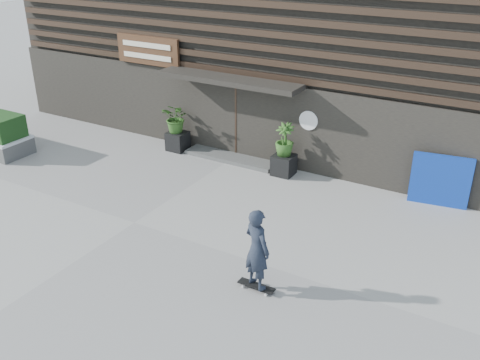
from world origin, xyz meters
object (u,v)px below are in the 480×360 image
Objects in this scene: skateboarder at (257,249)px; planter_pot_right at (284,165)px; planter_pot_left at (178,141)px; blue_tarp at (440,181)px.

planter_pot_right is at bearing 110.49° from skateboarder.
planter_pot_left is at bearing 180.00° from planter_pot_right.
blue_tarp reaches higher than planter_pot_right.
planter_pot_right is at bearing 0.00° from planter_pot_left.
skateboarder is (1.95, -5.23, 0.64)m from planter_pot_right.
skateboarder reaches higher than planter_pot_right.
blue_tarp is at bearing 4.01° from planter_pot_right.
skateboarder is at bearing -69.51° from planter_pot_right.
planter_pot_left is 0.41× the size of blue_tarp.
planter_pot_right is (3.80, 0.00, 0.00)m from planter_pot_left.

